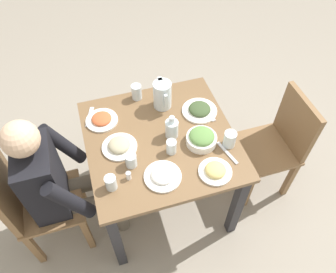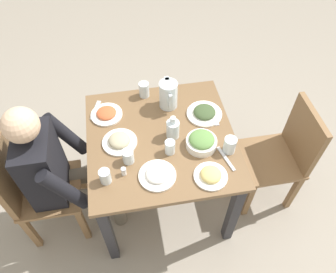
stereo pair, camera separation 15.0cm
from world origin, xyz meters
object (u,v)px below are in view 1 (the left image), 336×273
chair_far (277,142)px  water_glass_by_pitcher (131,160)px  dining_table (161,150)px  salad_bowl (202,138)px  water_pitcher (162,95)px  plate_fries (215,171)px  salt_shaker (129,176)px  water_glass_near_right (137,92)px  water_glass_far_right (111,183)px  plate_yoghurt (163,176)px  oil_carafe (172,130)px  chair_near (34,202)px  water_glass_far_left (230,139)px  water_glass_center (171,147)px  plate_rice_curry (102,119)px  plate_dolmas (200,110)px  plate_beans (119,145)px  diner_near (61,181)px

chair_far → water_glass_by_pitcher: (0.06, -1.05, 0.29)m
dining_table → salad_bowl: (0.11, 0.23, 0.16)m
water_pitcher → plate_fries: size_ratio=0.99×
dining_table → salt_shaker: salt_shaker is taller
plate_fries → water_glass_near_right: bearing=-158.7°
water_glass_far_right → water_glass_near_right: bearing=155.1°
plate_yoghurt → water_glass_by_pitcher: (-0.13, -0.15, 0.03)m
water_pitcher → oil_carafe: 0.27m
water_pitcher → salt_shaker: (0.49, -0.34, -0.07)m
chair_near → water_glass_far_left: bearing=85.0°
water_glass_near_right → salt_shaker: water_glass_near_right is taller
salad_bowl → water_glass_by_pitcher: bearing=-85.6°
water_pitcher → salad_bowl: size_ratio=1.03×
dining_table → water_glass_far_left: 0.45m
water_glass_center → water_glass_near_right: 0.51m
plate_rice_curry → plate_dolmas: (0.10, 0.63, 0.00)m
plate_fries → chair_far: bearing=112.5°
salad_bowl → water_glass_far_right: size_ratio=2.04×
plate_fries → water_glass_by_pitcher: water_glass_by_pitcher is taller
water_glass_center → plate_yoghurt: bearing=-32.5°
chair_far → plate_fries: chair_far is taller
plate_yoghurt → salt_shaker: (-0.05, -0.18, 0.01)m
water_glass_far_left → salt_shaker: 0.63m
plate_fries → water_glass_far_right: water_glass_far_right is taller
plate_beans → water_glass_by_pitcher: 0.15m
water_pitcher → water_glass_by_pitcher: bearing=-37.0°
water_glass_near_right → salt_shaker: size_ratio=1.97×
diner_near → plate_yoghurt: bearing=69.5°
diner_near → plate_dolmas: bearing=102.2°
plate_beans → plate_rice_curry: 0.25m
plate_rice_curry → water_glass_near_right: water_glass_near_right is taller
plate_rice_curry → water_glass_far_right: 0.50m
plate_beans → water_glass_far_left: water_glass_far_left is taller
plate_dolmas → water_glass_far_right: (0.39, -0.66, 0.03)m
diner_near → salad_bowl: (0.04, 0.86, 0.14)m
salad_bowl → water_glass_near_right: bearing=-150.5°
plate_yoghurt → water_glass_far_left: 0.46m
chair_near → water_glass_center: (0.06, 0.87, 0.29)m
water_pitcher → dining_table: bearing=-19.4°
water_glass_near_right → diner_near: bearing=-52.1°
chair_far → water_glass_far_right: bearing=-81.6°
plate_beans → water_glass_far_right: water_glass_far_right is taller
oil_carafe → plate_yoghurt: bearing=-27.2°
water_pitcher → salt_shaker: 0.60m
water_glass_far_left → oil_carafe: bearing=-118.4°
chair_near → oil_carafe: bearing=93.7°
plate_beans → salt_shaker: size_ratio=3.92×
water_glass_by_pitcher → oil_carafe: bearing=115.6°
plate_rice_curry → plate_dolmas: size_ratio=0.89×
dining_table → water_glass_center: 0.21m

